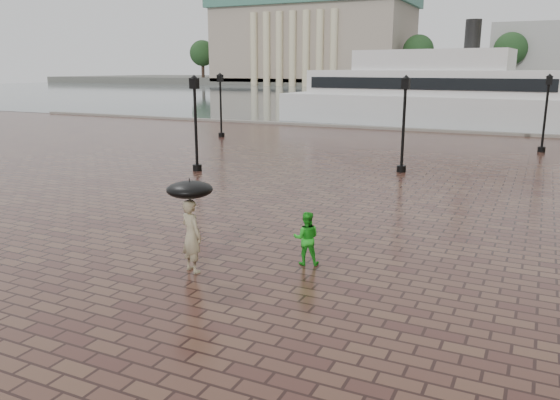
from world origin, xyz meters
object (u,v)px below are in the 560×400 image
object	(u,v)px
child_pedestrian	(306,238)
ferry_near	(430,95)
street_lamps	(338,114)
adult_pedestrian	(192,236)

from	to	relation	value
child_pedestrian	ferry_near	world-z (taller)	ferry_near
street_lamps	ferry_near	distance (m)	19.64
street_lamps	ferry_near	bearing A→B (deg)	85.93
street_lamps	ferry_near	world-z (taller)	ferry_near
child_pedestrian	street_lamps	bearing A→B (deg)	-93.88
adult_pedestrian	ferry_near	size ratio (longest dim) A/B	0.07
adult_pedestrian	child_pedestrian	world-z (taller)	adult_pedestrian
adult_pedestrian	child_pedestrian	xyz separation A→B (m)	(2.31, 1.66, -0.22)
street_lamps	adult_pedestrian	world-z (taller)	street_lamps
child_pedestrian	ferry_near	xyz separation A→B (m)	(-3.94, 36.78, 1.93)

